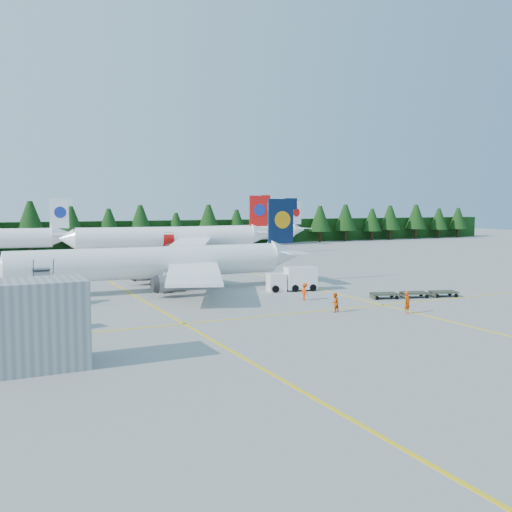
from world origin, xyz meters
name	(u,v)px	position (x,y,z in m)	size (l,w,h in m)	color
ground	(297,300)	(0.00, 0.00, 0.00)	(320.00, 320.00, 0.00)	#979892
taxi_stripe_a	(115,284)	(-14.00, 20.00, 0.01)	(0.25, 120.00, 0.01)	yellow
taxi_stripe_b	(262,275)	(6.00, 20.00, 0.01)	(0.25, 120.00, 0.01)	yellow
taxi_stripe_cross	(330,310)	(0.00, -6.00, 0.01)	(80.00, 0.25, 0.01)	yellow
treeline_hedge	(118,234)	(0.00, 82.00, 3.00)	(220.00, 4.00, 6.00)	black
terminal_building	(33,324)	(-26.00, -14.00, 2.60)	(6.00, 4.00, 5.20)	#95989D
airliner_navy	(145,263)	(-12.19, 12.72, 3.11)	(35.54, 29.24, 10.33)	white
airliner_red	(164,238)	(2.99, 55.56, 3.46)	(39.35, 32.14, 11.49)	white
airliner_far_right	(236,233)	(25.29, 71.87, 3.24)	(35.42, 7.81, 10.33)	white
airstairs	(45,303)	(-23.47, 4.75, 0.79)	(4.04, 5.48, 3.62)	white
service_truck	(292,279)	(2.74, 5.94, 1.31)	(5.76, 3.06, 2.64)	silver
dolly_train	(414,293)	(11.76, -3.85, 0.50)	(9.43, 4.10, 0.15)	#373C2C
uld_pair	(29,317)	(-25.49, -3.89, 1.21)	(5.74, 2.68, 1.80)	#373C2C
crew_a	(407,302)	(5.15, -10.39, 0.99)	(0.72, 0.47, 1.98)	#E54204
crew_b	(335,303)	(-0.24, -7.05, 0.87)	(0.84, 0.66, 1.73)	#E65204
crew_c	(305,292)	(0.68, -0.27, 0.88)	(0.73, 0.49, 1.76)	#F53E05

